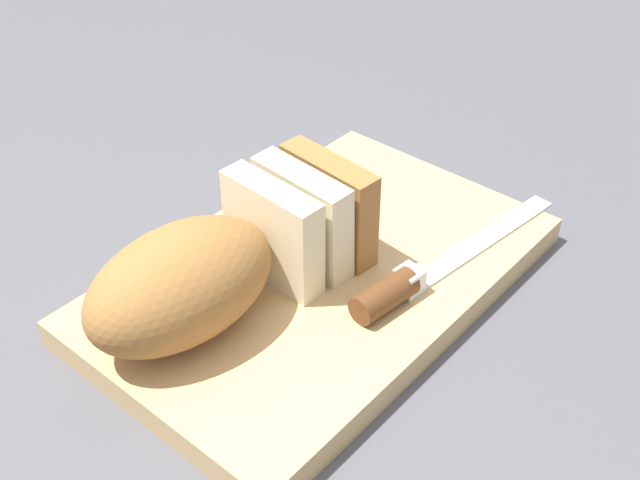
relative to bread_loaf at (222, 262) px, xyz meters
The scene contains 6 objects.
ground_plane 0.12m from the bread_loaf, 19.79° to the right, with size 3.00×3.00×0.00m, color #4C4C51.
cutting_board 0.11m from the bread_loaf, 19.79° to the right, with size 0.41×0.26×0.03m, color tan.
bread_loaf is the anchor object (origin of this frame).
bread_knife 0.16m from the bread_loaf, 45.64° to the right, with size 0.26×0.06×0.03m.
crumb_near_knife 0.05m from the bread_loaf, ahead, with size 0.00×0.00×0.00m, color #996633.
crumb_near_loaf 0.07m from the bread_loaf, ahead, with size 0.00×0.00×0.00m, color #996633.
Camera 1 is at (-0.43, -0.34, 0.48)m, focal length 45.50 mm.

